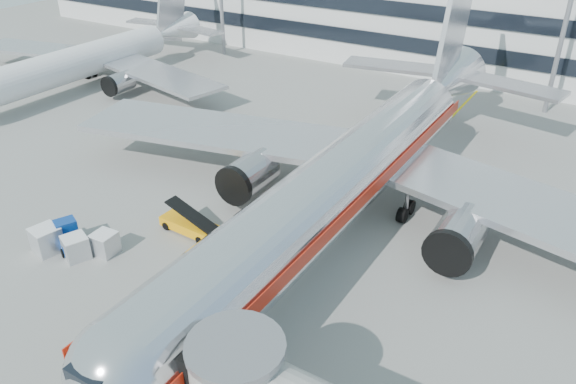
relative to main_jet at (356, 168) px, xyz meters
The scene contains 11 objects.
ground 12.46m from the main_jet, 90.00° to the right, with size 180.00×180.00×0.00m, color gray.
lead_in_line 4.57m from the main_jet, 90.00° to the right, with size 0.25×70.00×0.01m, color yellow.
main_jet is the anchor object (origin of this frame).
terminal 46.36m from the main_jet, 90.00° to the left, with size 150.00×24.25×15.60m.
second_jet 41.58m from the main_jet, 164.55° to the left, with size 38.21×36.52×12.04m.
belt_loader 12.36m from the main_jet, 140.03° to the right, with size 4.64×1.85×2.20m.
baggage_tug 20.15m from the main_jet, 138.08° to the right, with size 2.90×2.42×1.89m.
cargo_container_left 17.77m from the main_jet, 134.13° to the right, with size 1.53×1.53×1.54m.
cargo_container_right 21.50m from the main_jet, 137.44° to the right, with size 1.97×1.97×1.78m.
cargo_container_front 19.57m from the main_jet, 134.01° to the right, with size 1.95×1.95×1.59m.
ramp_worker 18.91m from the main_jet, 104.25° to the right, with size 0.67×0.44×1.84m, color #A2F71A.
Camera 1 is at (14.35, -20.51, 22.01)m, focal length 35.00 mm.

